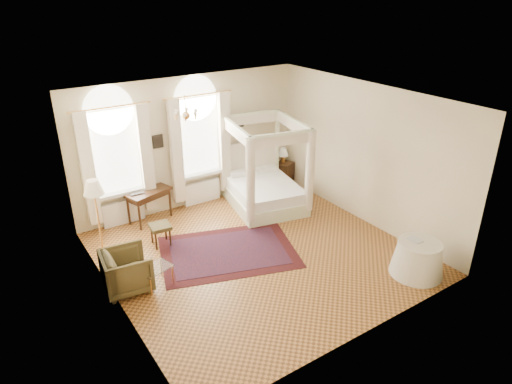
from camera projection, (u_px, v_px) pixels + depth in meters
ground at (257, 253)px, 9.74m from camera, size 6.00×6.00×0.00m
room_walls at (258, 167)px, 8.92m from camera, size 6.00×6.00×6.00m
window_left at (117, 166)px, 10.33m from camera, size 1.62×0.27×3.29m
window_right at (200, 149)px, 11.40m from camera, size 1.62×0.27×3.29m
chandelier at (186, 114)px, 8.98m from camera, size 0.51×0.45×0.50m
wall_pictures at (193, 133)px, 11.24m from camera, size 2.54×0.03×0.39m
canopy_bed at (265, 188)px, 11.62m from camera, size 2.06×2.36×2.24m
nightstand at (284, 174)px, 12.97m from camera, size 0.59×0.56×0.66m
nightstand_lamp at (283, 153)px, 12.79m from camera, size 0.28×0.28×0.41m
writing_desk at (148, 195)px, 10.84m from camera, size 1.16×0.82×0.78m
laptop at (136, 193)px, 10.66m from camera, size 0.34×0.22×0.03m
stool at (160, 228)px, 9.92m from camera, size 0.47×0.47×0.49m
armchair at (127, 271)px, 8.47m from camera, size 0.96×0.94×0.79m
coffee_table at (155, 270)px, 8.56m from camera, size 0.69×0.57×0.41m
floor_lamp at (94, 191)px, 9.29m from camera, size 0.42×0.42×1.64m
oriental_rug at (228, 252)px, 9.80m from camera, size 3.33×2.82×0.01m
side_table at (418, 258)px, 8.94m from camera, size 1.04×1.04×0.71m
book at (412, 241)px, 8.81m from camera, size 0.19×0.26×0.02m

